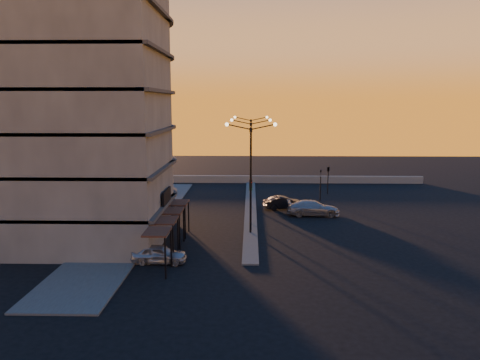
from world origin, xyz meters
The scene contains 14 objects.
ground centered at (0.00, 0.00, 0.00)m, with size 120.00×120.00×0.00m, color black.
sidewalk_west centered at (-10.50, 4.00, 0.06)m, with size 5.00×40.00×0.12m, color #444442.
median centered at (0.00, 10.00, 0.06)m, with size 1.20×36.00×0.12m, color #444442.
parapet centered at (2.00, 26.00, 0.50)m, with size 44.00×0.50×1.00m, color slate.
building centered at (-14.00, 0.03, 11.91)m, with size 14.35×17.08×25.00m.
streetlamp_near centered at (0.00, 0.00, 5.59)m, with size 4.32×0.32×9.51m.
streetlamp_mid centered at (0.00, 10.00, 5.59)m, with size 4.32×0.32×9.51m.
streetlamp_far centered at (0.00, 20.00, 5.59)m, with size 4.32×0.32×9.51m.
traffic_light_main centered at (0.00, 2.87, 2.89)m, with size 0.28×0.44×4.25m.
signal_east_a centered at (8.00, 14.00, 1.93)m, with size 0.13×0.16×3.60m.
signal_east_b centered at (9.50, 18.00, 3.10)m, with size 0.42×1.99×3.60m.
car_hatchback centered at (-6.40, -7.59, 0.65)m, with size 1.54×3.83×1.31m, color #ADAFB5.
car_sedan centered at (3.48, 9.51, 0.69)m, with size 1.45×4.16×1.37m, color black.
car_wagon centered at (6.26, 6.79, 0.75)m, with size 2.11×5.20×1.51m, color #979A9E.
Camera 1 is at (0.00, -38.91, 11.10)m, focal length 35.00 mm.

